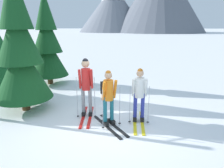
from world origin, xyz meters
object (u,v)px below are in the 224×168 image
object	(u,v)px
skier_in_red	(86,85)
pine_tree_far	(47,43)
skier_in_white	(139,92)
skier_in_orange	(108,95)
pine_tree_mid	(19,49)

from	to	relation	value
skier_in_red	pine_tree_far	distance (m)	4.63
skier_in_white	skier_in_orange	bearing A→B (deg)	-160.18
skier_in_white	pine_tree_far	distance (m)	5.90
skier_in_red	skier_in_white	xyz separation A→B (m)	(1.64, -0.25, -0.13)
skier_in_orange	pine_tree_mid	size ratio (longest dim) A/B	0.36
skier_in_red	skier_in_white	size ratio (longest dim) A/B	1.14
skier_in_white	pine_tree_mid	bearing A→B (deg)	171.33
pine_tree_mid	skier_in_white	bearing A→B (deg)	-8.67
pine_tree_mid	pine_tree_far	distance (m)	3.39
skier_in_red	skier_in_orange	bearing A→B (deg)	-37.25
skier_in_orange	skier_in_white	size ratio (longest dim) A/B	1.00
skier_in_red	skier_in_orange	size ratio (longest dim) A/B	1.14
skier_in_white	pine_tree_far	bearing A→B (deg)	137.05
skier_in_white	skier_in_red	bearing A→B (deg)	171.44
pine_tree_mid	skier_in_orange	bearing A→B (deg)	-17.08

